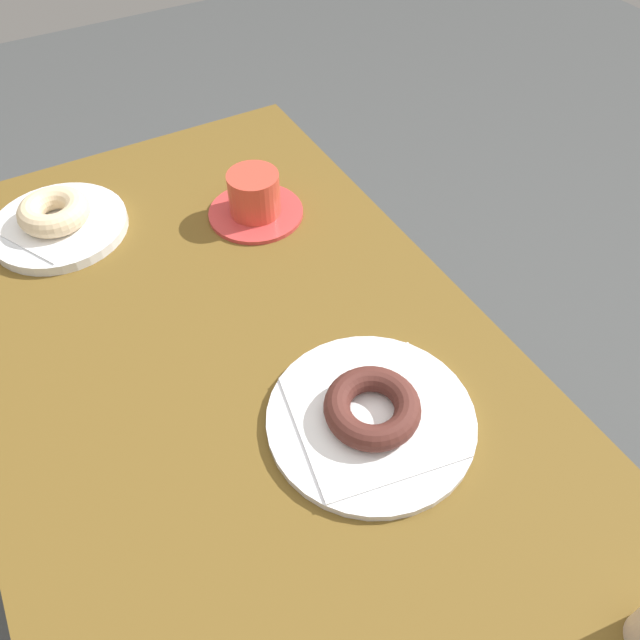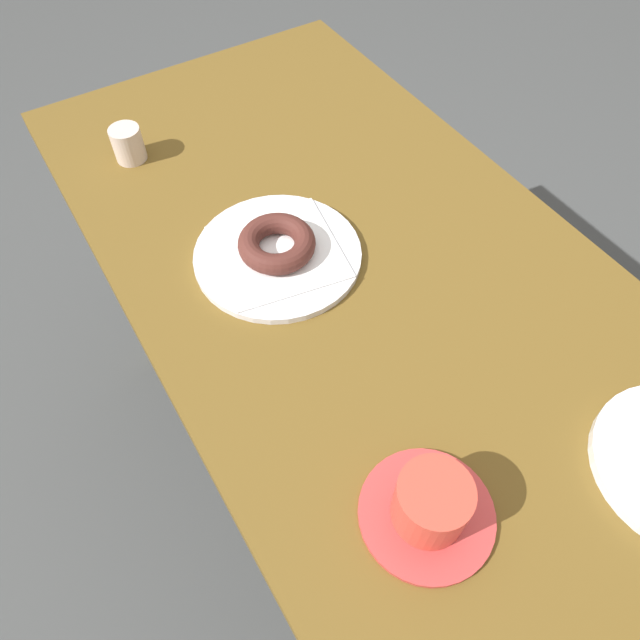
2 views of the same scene
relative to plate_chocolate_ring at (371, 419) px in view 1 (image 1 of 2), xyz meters
The scene contains 9 objects.
ground_plane 0.76m from the plate_chocolate_ring, 51.63° to the left, with size 6.00×6.00×0.00m, color #464849.
table 0.15m from the plate_chocolate_ring, 51.63° to the left, with size 1.23×0.63×0.75m.
plate_chocolate_ring is the anchor object (origin of this frame).
napkin_chocolate_ring 0.01m from the plate_chocolate_ring, ahead, with size 0.17×0.17×0.00m, color white.
donut_chocolate_ring 0.02m from the plate_chocolate_ring, ahead, with size 0.11×0.11×0.03m, color #4F251F.
plate_sugar_ring 0.56m from the plate_chocolate_ring, 23.82° to the left, with size 0.20×0.20×0.02m, color white.
napkin_sugar_ring 0.56m from the plate_chocolate_ring, 23.82° to the left, with size 0.13×0.13×0.00m, color white.
donut_sugar_ring 0.56m from the plate_chocolate_ring, 23.82° to the left, with size 0.10×0.10×0.03m, color beige.
coffee_cup 0.41m from the plate_chocolate_ring, ahead, with size 0.15×0.15×0.07m.
Camera 1 is at (-0.38, 0.15, 1.36)m, focal length 34.97 mm.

